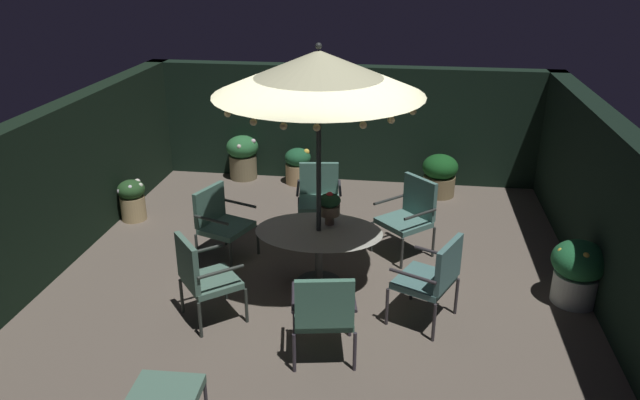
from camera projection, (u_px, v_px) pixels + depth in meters
ground_plane at (316, 281)px, 7.38m from camera, size 6.95×7.60×0.02m
hedge_backdrop_rear at (348, 123)px, 10.33m from camera, size 6.95×0.30×1.96m
hedge_backdrop_left at (50, 191)px, 7.43m from camera, size 0.30×7.60×1.96m
hedge_backdrop_right at (617, 224)px, 6.55m from camera, size 0.30×7.60×1.96m
patio_dining_table at (319, 241)px, 7.06m from camera, size 1.50×1.08×0.72m
patio_umbrella at (319, 73)px, 6.30m from camera, size 2.28×2.28×2.86m
centerpiece_planter at (330, 205)px, 7.08m from camera, size 0.26×0.26×0.41m
patio_chair_north at (410, 212)px, 7.84m from camera, size 0.84×0.84×1.02m
patio_chair_northeast at (319, 194)px, 8.40m from camera, size 0.69×0.70×0.98m
patio_chair_east at (220, 219)px, 7.72m from camera, size 0.75×0.78×0.95m
patio_chair_southeast at (202, 274)px, 6.36m from camera, size 0.79×0.79×1.00m
patio_chair_south at (324, 311)px, 5.73m from camera, size 0.70×0.69×0.99m
patio_chair_southwest at (433, 275)px, 6.32m from camera, size 0.78×0.81×1.00m
ottoman_footrest at (167, 393)px, 4.94m from camera, size 0.57×0.42×0.44m
potted_plant_left_far at (132, 199)px, 8.90m from camera, size 0.40×0.40×0.62m
potted_plant_back_right at (243, 156)px, 10.50m from camera, size 0.55×0.55×0.76m
potted_plant_right_near at (440, 174)px, 9.78m from camera, size 0.57×0.57×0.69m
potted_plant_left_near at (298, 165)px, 10.31m from camera, size 0.44×0.44×0.62m
potted_plant_back_left at (578, 270)px, 6.77m from camera, size 0.62×0.62×0.75m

